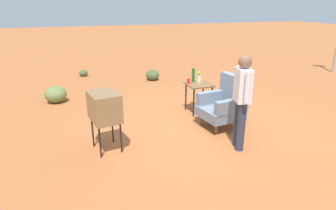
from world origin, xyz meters
name	(u,v)px	position (x,y,z in m)	size (l,w,h in m)	color
ground_plane	(206,123)	(0.00, 0.00, 0.00)	(60.00, 60.00, 0.00)	#AD6033
armchair	(225,103)	(0.25, 0.27, 0.50)	(0.86, 0.87, 1.06)	brown
side_table	(199,88)	(-0.68, 0.13, 0.57)	(0.56, 0.56, 0.68)	black
tv_on_stand	(105,107)	(0.47, -2.15, 0.78)	(0.67, 0.53, 1.03)	black
person_standing	(242,97)	(1.16, 0.04, 0.94)	(0.55, 0.32, 1.64)	#2D3347
soda_can_red	(188,81)	(-0.78, -0.09, 0.74)	(0.07, 0.07, 0.12)	red
bottle_wine_green	(193,75)	(-0.90, 0.08, 0.84)	(0.07, 0.07, 0.32)	#1E5623
flower_vase	(199,76)	(-0.82, 0.19, 0.83)	(0.15, 0.10, 0.27)	silver
shrub_near	(56,94)	(-2.54, -3.02, 0.21)	(0.54, 0.54, 0.42)	olive
shrub_mid	(152,75)	(-3.90, -0.03, 0.17)	(0.44, 0.44, 0.34)	#475B33
shrub_far	(83,73)	(-5.23, -2.16, 0.11)	(0.29, 0.29, 0.23)	#475B33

